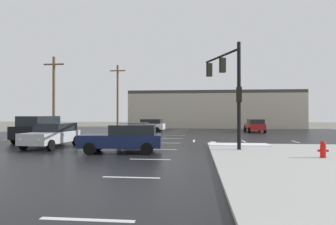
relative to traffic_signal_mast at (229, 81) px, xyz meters
name	(u,v)px	position (x,y,z in m)	size (l,w,h in m)	color
ground_plane	(170,141)	(-4.22, 5.44, -4.28)	(120.00, 120.00, 0.00)	slate
road_asphalt	(170,141)	(-4.22, 5.44, -4.27)	(44.00, 44.00, 0.02)	black
snow_strip_curbside	(238,144)	(0.78, 1.44, -4.11)	(4.00, 1.60, 0.06)	white
lane_markings	(183,142)	(-3.02, 4.07, -4.26)	(36.15, 36.15, 0.01)	silver
traffic_signal_mast	(229,81)	(0.00, 0.00, 0.00)	(1.93, 4.43, 6.28)	black
fire_hydrant	(323,149)	(3.95, -3.98, -3.74)	(0.48, 0.26, 0.79)	red
strip_building_background	(214,110)	(0.80, 29.75, -1.33)	(26.93, 8.00, 5.90)	#BCB29E
sedan_grey	(136,133)	(-6.22, 1.61, -3.43)	(2.23, 4.62, 1.58)	slate
sedan_silver	(53,135)	(-11.44, -0.07, -3.43)	(2.27, 4.63, 1.58)	#B7BABF
suv_black	(39,128)	(-14.50, 3.59, -3.19)	(2.30, 4.89, 2.03)	black
sedan_white	(148,125)	(-8.06, 17.09, -3.43)	(4.62, 2.25, 1.58)	white
sedan_navy	(124,138)	(-6.06, -2.31, -3.43)	(4.65, 2.34, 1.58)	#141E47
sedan_red	(255,125)	(5.05, 17.86, -3.43)	(2.04, 4.55, 1.58)	#B21919
utility_pole_far	(54,94)	(-16.99, 10.78, 0.06)	(2.20, 0.28, 8.27)	brown
utility_pole_distant	(118,96)	(-13.21, 21.86, 0.54)	(2.20, 0.28, 9.21)	brown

